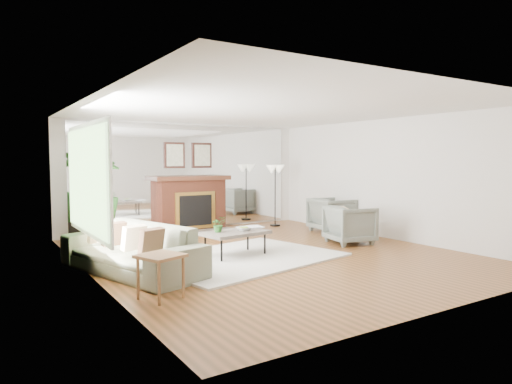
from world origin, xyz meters
TOP-DOWN VIEW (x-y plane):
  - ground at (0.00, 0.00)m, footprint 7.00×7.00m
  - wall_left at (-2.99, 0.00)m, footprint 0.02×7.00m
  - wall_right at (2.99, 0.00)m, footprint 0.02×7.00m
  - wall_back at (0.00, 3.49)m, footprint 6.00×0.02m
  - mirror_panel at (0.00, 3.47)m, footprint 5.40×0.04m
  - window_panel at (-2.96, 0.40)m, footprint 0.04×2.40m
  - fireplace at (0.00, 3.26)m, footprint 1.85×0.83m
  - area_rug at (-0.63, -0.06)m, footprint 3.52×2.82m
  - coffee_table at (-0.64, 0.10)m, footprint 1.18×0.79m
  - sofa at (-2.45, -0.02)m, footprint 1.60×2.58m
  - armchair_back at (2.60, 1.32)m, footprint 0.92×0.90m
  - armchair_front at (1.90, 0.00)m, footprint 0.98×0.96m
  - side_table at (-2.54, -1.43)m, footprint 0.60×0.60m
  - potted_ficus at (-2.33, 2.58)m, footprint 1.09×1.09m
  - floor_lamp at (2.02, 2.76)m, footprint 0.49×0.27m
  - tabletop_plant at (-0.92, 0.18)m, footprint 0.25×0.22m
  - fruit_bowl at (-0.48, 0.09)m, footprint 0.27×0.27m
  - book at (-0.24, 0.32)m, footprint 0.28×0.35m

SIDE VIEW (x-z plane):
  - ground at x=0.00m, z-range 0.00..0.00m
  - area_rug at x=-0.63m, z-range 0.00..0.03m
  - sofa at x=-2.45m, z-range 0.00..0.70m
  - armchair_front at x=1.90m, z-range 0.00..0.75m
  - armchair_back at x=2.60m, z-range 0.00..0.78m
  - coffee_table at x=-0.64m, z-range 0.18..0.62m
  - side_table at x=-2.54m, z-range 0.18..0.71m
  - book at x=-0.24m, z-range 0.44..0.46m
  - fruit_bowl at x=-0.48m, z-range 0.44..0.50m
  - tabletop_plant at x=-0.92m, z-range 0.44..0.70m
  - fireplace at x=0.00m, z-range -0.37..1.68m
  - potted_ficus at x=-2.33m, z-range 0.06..1.91m
  - wall_left at x=-2.99m, z-range 0.00..2.50m
  - wall_right at x=2.99m, z-range 0.00..2.50m
  - wall_back at x=0.00m, z-range 0.00..2.50m
  - mirror_panel at x=0.00m, z-range 0.05..2.45m
  - floor_lamp at x=2.02m, z-range 0.54..2.05m
  - window_panel at x=-2.96m, z-range 0.60..2.10m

